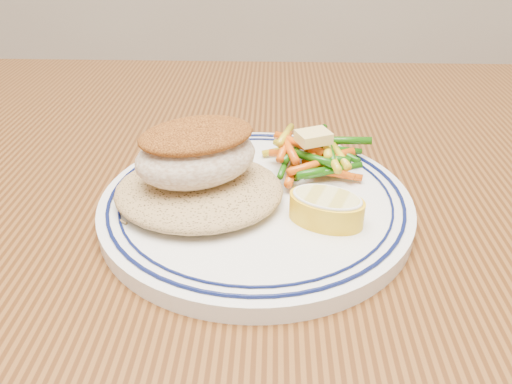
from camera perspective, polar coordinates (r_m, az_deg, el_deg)
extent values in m
cube|color=#45240D|center=(0.44, -4.60, -4.82)|extent=(1.50, 0.90, 0.04)
cylinder|color=white|center=(0.43, 0.00, -1.42)|extent=(0.27, 0.27, 0.01)
torus|color=#0A113F|center=(0.43, 0.00, -0.46)|extent=(0.25, 0.25, 0.00)
torus|color=#0A113F|center=(0.43, 0.00, -0.46)|extent=(0.23, 0.23, 0.00)
ellipsoid|color=#A68553|center=(0.42, -6.53, 0.56)|extent=(0.14, 0.12, 0.03)
ellipsoid|color=beige|center=(0.40, -6.84, 3.91)|extent=(0.12, 0.11, 0.04)
ellipsoid|color=brown|center=(0.40, -6.83, 6.49)|extent=(0.11, 0.10, 0.02)
cylinder|color=#174E09|center=(0.47, 6.52, 3.03)|extent=(0.04, 0.05, 0.01)
cylinder|color=gold|center=(0.49, 3.68, 4.96)|extent=(0.05, 0.02, 0.01)
cylinder|color=gold|center=(0.49, 7.25, 4.59)|extent=(0.05, 0.03, 0.01)
cylinder|color=#DA530A|center=(0.45, 4.12, 2.40)|extent=(0.02, 0.06, 0.01)
cylinder|color=#DA530A|center=(0.45, 9.01, 2.09)|extent=(0.05, 0.01, 0.01)
cylinder|color=#174E09|center=(0.49, 9.47, 4.61)|extent=(0.04, 0.05, 0.01)
cylinder|color=#DA530A|center=(0.48, 8.29, 3.95)|extent=(0.05, 0.03, 0.01)
cylinder|color=gold|center=(0.48, 9.46, 3.82)|extent=(0.04, 0.04, 0.01)
cylinder|color=gold|center=(0.48, 4.10, 4.80)|extent=(0.04, 0.04, 0.01)
cylinder|color=#DA530A|center=(0.46, 7.92, 3.07)|extent=(0.05, 0.04, 0.01)
cylinder|color=#174E09|center=(0.45, 3.19, 2.90)|extent=(0.01, 0.05, 0.01)
cylinder|color=#DA530A|center=(0.47, 4.92, 4.28)|extent=(0.06, 0.01, 0.01)
cylinder|color=#174E09|center=(0.49, 8.66, 4.95)|extent=(0.06, 0.01, 0.01)
cylinder|color=#174E09|center=(0.44, 7.24, 2.32)|extent=(0.05, 0.03, 0.01)
cylinder|color=#174E09|center=(0.45, 8.78, 2.45)|extent=(0.06, 0.02, 0.01)
cylinder|color=#174E09|center=(0.47, 4.09, 4.46)|extent=(0.02, 0.05, 0.01)
cylinder|color=#DA530A|center=(0.49, 8.42, 5.18)|extent=(0.04, 0.04, 0.01)
cylinder|color=#174E09|center=(0.46, 7.73, 3.91)|extent=(0.05, 0.03, 0.01)
cylinder|color=#DA530A|center=(0.45, 6.60, 3.12)|extent=(0.05, 0.04, 0.01)
cylinder|color=gold|center=(0.47, 9.42, 4.34)|extent=(0.02, 0.06, 0.01)
cylinder|color=#DA530A|center=(0.48, 6.05, 5.12)|extent=(0.01, 0.06, 0.01)
cylinder|color=#174E09|center=(0.49, 6.69, 5.77)|extent=(0.03, 0.06, 0.01)
cylinder|color=#174E09|center=(0.49, 9.48, 5.85)|extent=(0.06, 0.02, 0.01)
cylinder|color=#174E09|center=(0.45, 6.57, 3.86)|extent=(0.04, 0.03, 0.01)
cylinder|color=#174E09|center=(0.49, 6.63, 5.70)|extent=(0.03, 0.04, 0.01)
cylinder|color=#DA530A|center=(0.49, 7.53, 5.91)|extent=(0.05, 0.02, 0.01)
cylinder|color=#DA530A|center=(0.47, 3.26, 5.26)|extent=(0.02, 0.05, 0.01)
cylinder|color=gold|center=(0.47, 8.10, 5.07)|extent=(0.01, 0.06, 0.01)
cylinder|color=#174E09|center=(0.47, 8.49, 4.78)|extent=(0.01, 0.06, 0.01)
cylinder|color=gold|center=(0.45, 8.77, 3.68)|extent=(0.01, 0.05, 0.01)
cylinder|color=#DA530A|center=(0.46, 3.80, 5.01)|extent=(0.02, 0.05, 0.01)
cylinder|color=#DA530A|center=(0.47, 4.93, 5.50)|extent=(0.05, 0.04, 0.01)
cylinder|color=gold|center=(0.48, 3.38, 6.54)|extent=(0.02, 0.05, 0.01)
cube|color=#F3D477|center=(0.46, 6.58, 6.27)|extent=(0.04, 0.03, 0.01)
torus|color=white|center=(0.39, 8.14, -0.61)|extent=(0.07, 0.07, 0.00)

